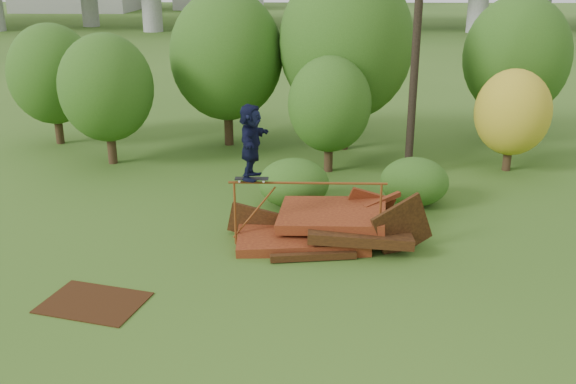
{
  "coord_description": "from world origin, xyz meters",
  "views": [
    {
      "loc": [
        -0.26,
        -13.5,
        7.11
      ],
      "look_at": [
        -0.8,
        2.0,
        1.6
      ],
      "focal_mm": 40.0,
      "sensor_mm": 36.0,
      "label": 1
    }
  ],
  "objects_px": {
    "skater": "(251,142)",
    "scrap_pile": "(326,228)",
    "utility_pole": "(418,19)",
    "flat_plate": "(94,303)"
  },
  "relations": [
    {
      "from": "skater",
      "to": "scrap_pile",
      "type": "bearing_deg",
      "value": -75.34
    },
    {
      "from": "scrap_pile",
      "to": "flat_plate",
      "type": "height_order",
      "value": "scrap_pile"
    },
    {
      "from": "scrap_pile",
      "to": "flat_plate",
      "type": "bearing_deg",
      "value": -146.02
    },
    {
      "from": "scrap_pile",
      "to": "utility_pole",
      "type": "bearing_deg",
      "value": 62.92
    },
    {
      "from": "skater",
      "to": "utility_pole",
      "type": "height_order",
      "value": "utility_pole"
    },
    {
      "from": "scrap_pile",
      "to": "skater",
      "type": "height_order",
      "value": "skater"
    },
    {
      "from": "skater",
      "to": "flat_plate",
      "type": "bearing_deg",
      "value": 143.55
    },
    {
      "from": "skater",
      "to": "utility_pole",
      "type": "distance_m",
      "value": 8.37
    },
    {
      "from": "scrap_pile",
      "to": "skater",
      "type": "relative_size",
      "value": 2.85
    },
    {
      "from": "skater",
      "to": "utility_pole",
      "type": "xyz_separation_m",
      "value": [
        5.02,
        6.19,
        2.56
      ]
    }
  ]
}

